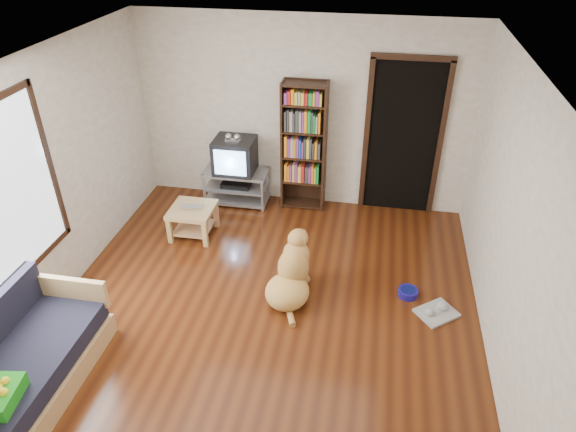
% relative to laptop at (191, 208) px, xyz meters
% --- Properties ---
extents(ground, '(5.00, 5.00, 0.00)m').
position_rel_laptop_xyz_m(ground, '(1.24, -1.30, -0.41)').
color(ground, '#51240E').
rests_on(ground, ground).
extents(ceiling, '(5.00, 5.00, 0.00)m').
position_rel_laptop_xyz_m(ceiling, '(1.24, -1.30, 2.19)').
color(ceiling, white).
rests_on(ceiling, ground).
extents(wall_back, '(4.50, 0.00, 4.50)m').
position_rel_laptop_xyz_m(wall_back, '(1.24, 1.20, 0.89)').
color(wall_back, silver).
rests_on(wall_back, ground).
extents(wall_left, '(0.00, 5.00, 5.00)m').
position_rel_laptop_xyz_m(wall_left, '(-1.01, -1.30, 0.89)').
color(wall_left, silver).
rests_on(wall_left, ground).
extents(wall_right, '(0.00, 5.00, 5.00)m').
position_rel_laptop_xyz_m(wall_right, '(3.49, -1.30, 0.89)').
color(wall_right, silver).
rests_on(wall_right, ground).
extents(laptop, '(0.32, 0.23, 0.02)m').
position_rel_laptop_xyz_m(laptop, '(0.00, 0.00, 0.00)').
color(laptop, silver).
rests_on(laptop, coffee_table).
extents(dog_bowl, '(0.22, 0.22, 0.08)m').
position_rel_laptop_xyz_m(dog_bowl, '(2.75, -0.72, -0.37)').
color(dog_bowl, navy).
rests_on(dog_bowl, ground).
extents(grey_rag, '(0.51, 0.50, 0.03)m').
position_rel_laptop_xyz_m(grey_rag, '(3.05, -0.97, -0.40)').
color(grey_rag, '#ABABAB').
rests_on(grey_rag, ground).
extents(window, '(0.03, 1.46, 1.70)m').
position_rel_laptop_xyz_m(window, '(-1.00, -1.80, 1.09)').
color(window, white).
rests_on(window, wall_left).
extents(doorway, '(1.03, 0.05, 2.19)m').
position_rel_laptop_xyz_m(doorway, '(2.59, 1.18, 0.71)').
color(doorway, black).
rests_on(doorway, wall_back).
extents(tv_stand, '(0.90, 0.45, 0.50)m').
position_rel_laptop_xyz_m(tv_stand, '(0.34, 0.95, -0.14)').
color(tv_stand, '#99999E').
rests_on(tv_stand, ground).
extents(crt_tv, '(0.55, 0.52, 0.58)m').
position_rel_laptop_xyz_m(crt_tv, '(0.34, 0.97, 0.33)').
color(crt_tv, black).
rests_on(crt_tv, tv_stand).
extents(bookshelf, '(0.60, 0.30, 1.80)m').
position_rel_laptop_xyz_m(bookshelf, '(1.29, 1.04, 0.59)').
color(bookshelf, black).
rests_on(bookshelf, ground).
extents(sofa, '(0.80, 1.80, 0.80)m').
position_rel_laptop_xyz_m(sofa, '(-0.64, -2.68, -0.15)').
color(sofa, tan).
rests_on(sofa, ground).
extents(coffee_table, '(0.55, 0.55, 0.40)m').
position_rel_laptop_xyz_m(coffee_table, '(0.00, 0.03, -0.13)').
color(coffee_table, tan).
rests_on(coffee_table, ground).
extents(dog, '(0.56, 0.94, 0.76)m').
position_rel_laptop_xyz_m(dog, '(1.47, -0.94, -0.13)').
color(dog, '#D4B151').
rests_on(dog, ground).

